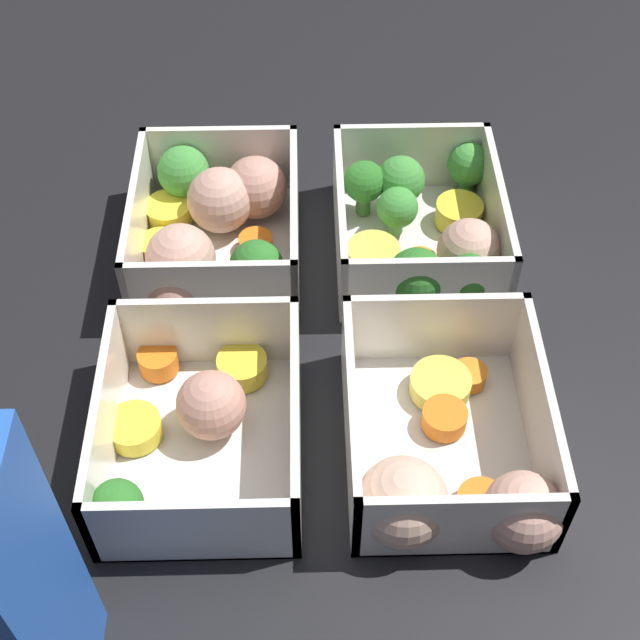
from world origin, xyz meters
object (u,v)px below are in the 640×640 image
container_near_right (425,228)px  container_far_left (196,428)px  container_far_right (212,227)px  container_near_left (448,460)px

container_near_right → container_far_left: same height
container_near_right → container_far_right: bearing=88.4°
container_near_left → container_far_right: same height
container_far_left → container_far_right: 0.17m
container_near_right → container_far_left: bearing=137.1°
container_near_left → container_far_left: 0.15m
container_near_left → container_far_left: size_ratio=1.07×
container_near_right → container_far_right: same height
container_near_left → container_far_right: size_ratio=1.05×
container_near_left → container_near_right: bearing=-1.7°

